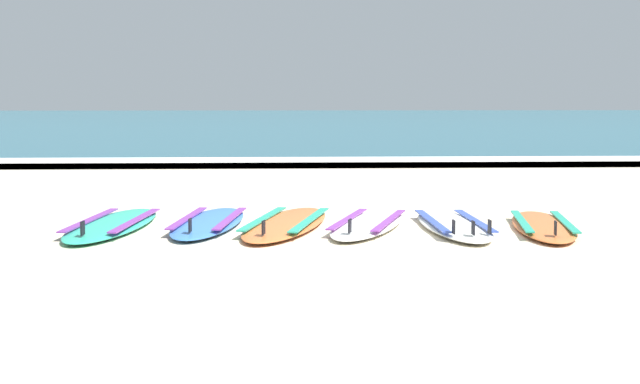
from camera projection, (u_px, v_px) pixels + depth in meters
The scene contains 9 objects.
ground_plane at pixel (353, 234), 7.88m from camera, with size 80.00×80.00×0.00m, color beige.
sea at pixel (286, 120), 44.93m from camera, with size 80.00×60.00×0.10m, color #23667A.
wave_foam_strip at pixel (312, 163), 15.72m from camera, with size 80.00×1.22×0.11m, color white.
surfboard_0 at pixel (113, 224), 8.23m from camera, with size 0.79×2.31×0.18m.
surfboard_1 at pixel (209, 222), 8.35m from camera, with size 0.78×2.20×0.18m.
surfboard_2 at pixel (287, 223), 8.29m from camera, with size 1.07×2.41×0.18m.
surfboard_3 at pixel (368, 224), 8.26m from camera, with size 1.08×2.13×0.18m.
surfboard_4 at pixel (453, 225), 8.18m from camera, with size 0.52×2.10×0.18m.
surfboard_5 at pixel (543, 226), 8.13m from camera, with size 0.83×2.08×0.18m.
Camera 1 is at (-0.68, -7.78, 1.15)m, focal length 52.64 mm.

